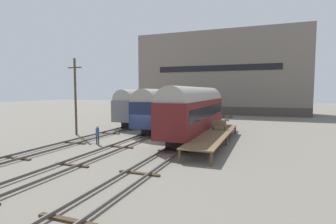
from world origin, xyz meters
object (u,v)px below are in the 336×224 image
Objects in this scene: train_car_navy at (170,106)px; person_worker at (97,133)px; train_car_grey at (147,104)px; train_car_maroon at (196,109)px; bench at (219,125)px; utility_pole at (75,95)px.

person_worker is at bearing -101.53° from train_car_navy.
train_car_grey is 16.28m from person_worker.
train_car_navy is 12.71m from person_worker.
train_car_navy reaches higher than person_worker.
train_car_maroon reaches higher than person_worker.
person_worker is (-2.51, -12.32, -1.87)m from train_car_navy.
utility_pole reaches higher than bench.
train_car_navy is 1.04× the size of train_car_maroon.
train_car_maroon is 9.22× the size of person_worker.
utility_pole reaches higher than person_worker.
bench is 16.06m from utility_pole.
utility_pole reaches higher than train_car_maroon.
train_car_navy is 7.52m from train_car_maroon.
train_car_grey is 11.02× the size of bench.
train_car_navy is 11.99× the size of bench.
utility_pole is at bearing -167.87° from train_car_maroon.
train_car_grey is at bearing 75.37° from utility_pole.
train_car_maroon is 10.20m from person_worker.
bench reaches higher than person_worker.
train_car_maroon is 2.93m from bench.
train_car_navy is at bearing 46.19° from utility_pole.
train_car_grey reaches higher than person_worker.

